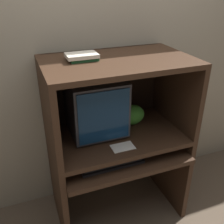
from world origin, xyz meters
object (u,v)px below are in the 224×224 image
Objects in this scene: keyboard at (111,162)px; mouse at (148,155)px; book_stack at (82,57)px; snack_bag at (132,115)px; crt_monitor at (96,106)px.

keyboard is 0.29m from mouse.
mouse is at bearing -34.02° from book_stack.
snack_bag is 0.97× the size of book_stack.
crt_monitor reaches higher than keyboard.
snack_bag is at bearing 44.39° from keyboard.
mouse reaches higher than keyboard.
crt_monitor is 5.85× the size of mouse.
snack_bag is at bearing 5.28° from book_stack.
crt_monitor reaches higher than mouse.
crt_monitor is 0.54m from mouse.
mouse is at bearing -90.87° from snack_bag.
mouse is 0.36× the size of book_stack.
book_stack is at bearing 113.93° from keyboard.
mouse is 0.37× the size of snack_bag.
keyboard is 2.31× the size of snack_bag.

